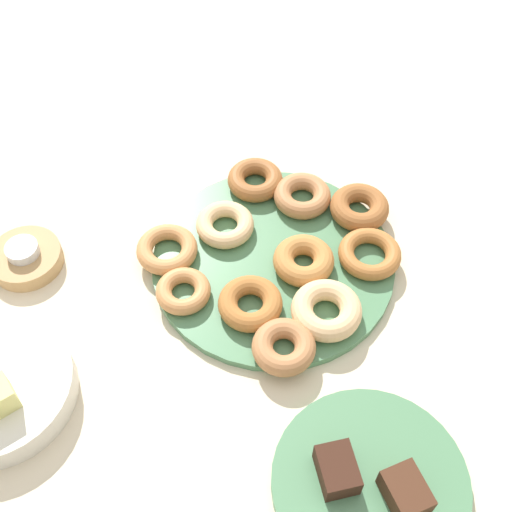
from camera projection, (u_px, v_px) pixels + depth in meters
The scene contains 18 objects.
ground_plane at pixel (273, 264), 0.94m from camera, with size 2.40×2.40×0.00m, color beige.
donut_plate at pixel (273, 262), 0.93m from camera, with size 0.34×0.34×0.01m, color #4C7F56.
donut_0 at pixel (302, 196), 0.98m from camera, with size 0.09×0.09×0.03m, color #B27547.
donut_1 at pixel (304, 261), 0.91m from camera, with size 0.09×0.09×0.03m, color #BC7A3D.
donut_2 at pixel (250, 303), 0.87m from camera, with size 0.09×0.09×0.03m, color #AD6B33.
donut_3 at pixel (225, 225), 0.95m from camera, with size 0.08×0.08×0.02m, color #EABC84.
donut_4 at pixel (284, 347), 0.83m from camera, with size 0.08×0.08×0.03m, color #B27547.
donut_5 at pixel (167, 249), 0.92m from camera, with size 0.09×0.09×0.02m, color #C6844C.
donut_6 at pixel (359, 207), 0.97m from camera, with size 0.09×0.09×0.03m, color #995B2D.
donut_7 at pixel (327, 310), 0.86m from camera, with size 0.09×0.09×0.03m, color #EABC84.
donut_8 at pixel (183, 291), 0.88m from camera, with size 0.07×0.07×0.02m, color #C6844C.
donut_9 at pixel (255, 180), 1.00m from camera, with size 0.08×0.08×0.03m, color #995B2D.
donut_10 at pixel (370, 254), 0.92m from camera, with size 0.09×0.09×0.02m, color #AD6B33.
cake_plate at pixel (370, 483), 0.74m from camera, with size 0.23×0.23×0.01m, color #4C7F56.
brownie_near at pixel (406, 492), 0.71m from camera, with size 0.05×0.04×0.03m, color #472819.
brownie_far at pixel (337, 470), 0.73m from camera, with size 0.05×0.04×0.03m, color #381E14.
candle_holder at pixel (26, 258), 0.93m from camera, with size 0.10×0.10×0.02m, color tan.
tealight at pixel (22, 250), 0.91m from camera, with size 0.05×0.05×0.01m, color silver.
Camera 1 is at (-0.44, 0.34, 0.76)m, focal length 46.02 mm.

